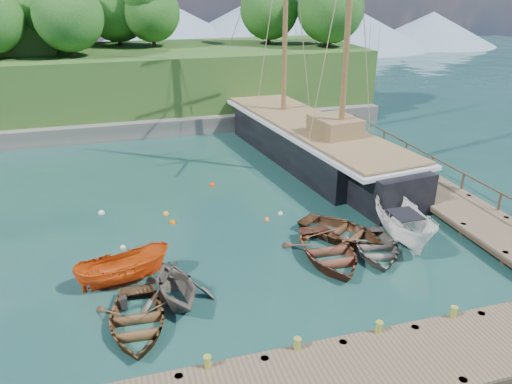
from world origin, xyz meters
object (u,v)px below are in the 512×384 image
rowboat_1 (177,301)px  schooner (308,143)px  rowboat_2 (328,259)px  rowboat_0 (137,328)px  rowboat_4 (341,238)px  rowboat_3 (375,253)px  cabin_boat_white (402,240)px  motorboat_orange (125,282)px

rowboat_1 → schooner: bearing=41.8°
schooner → rowboat_2: bearing=-115.2°
rowboat_0 → rowboat_4: size_ratio=0.96×
rowboat_3 → rowboat_4: size_ratio=0.90×
cabin_boat_white → rowboat_1: bearing=-161.4°
rowboat_4 → motorboat_orange: (-10.50, -0.98, 0.00)m
rowboat_2 → rowboat_3: (2.35, -0.14, 0.00)m
rowboat_4 → cabin_boat_white: size_ratio=0.85×
motorboat_orange → cabin_boat_white: 13.28m
rowboat_2 → cabin_boat_white: (4.23, 0.63, 0.00)m
rowboat_1 → cabin_boat_white: 11.53m
rowboat_3 → cabin_boat_white: 2.04m
rowboat_1 → rowboat_2: (7.14, 1.30, 0.00)m
motorboat_orange → cabin_boat_white: (13.28, -0.06, 0.00)m
rowboat_0 → rowboat_3: 11.37m
schooner → rowboat_3: bearing=-105.5°
rowboat_4 → cabin_boat_white: (2.78, -1.04, 0.00)m
cabin_boat_white → schooner: size_ratio=0.19×
rowboat_1 → schooner: (11.40, 14.50, 1.14)m
rowboat_0 → rowboat_4: rowboat_4 is taller
rowboat_0 → motorboat_orange: (-0.28, 3.22, 0.00)m
rowboat_0 → rowboat_3: bearing=15.7°
rowboat_2 → rowboat_4: bearing=51.5°
rowboat_3 → rowboat_1: bearing=-155.7°
rowboat_0 → rowboat_1: rowboat_1 is taller
rowboat_0 → cabin_boat_white: bearing=17.2°
rowboat_3 → rowboat_4: rowboat_4 is taller
rowboat_4 → schooner: schooner is taller
rowboat_3 → cabin_boat_white: bearing=39.6°
rowboat_0 → motorboat_orange: 3.23m
rowboat_2 → rowboat_1: bearing=-167.3°
rowboat_3 → motorboat_orange: size_ratio=1.01×
motorboat_orange → rowboat_3: bearing=-104.8°
motorboat_orange → schooner: (13.32, 12.51, 1.14)m
rowboat_0 → rowboat_2: bearing=19.7°
rowboat_2 → rowboat_4: (1.45, 1.67, 0.00)m
rowboat_0 → cabin_boat_white: size_ratio=0.82×
rowboat_4 → rowboat_3: bearing=-99.4°
rowboat_0 → rowboat_2: rowboat_2 is taller
rowboat_4 → cabin_boat_white: bearing=-56.3°
rowboat_1 → rowboat_2: size_ratio=0.73×
rowboat_1 → rowboat_4: (8.59, 2.97, 0.00)m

